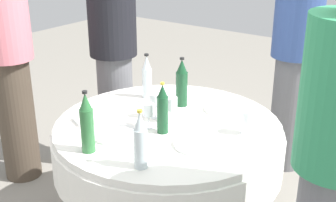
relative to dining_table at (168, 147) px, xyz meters
name	(u,v)px	position (x,y,z in m)	size (l,w,h in m)	color
dining_table	(168,147)	(0.00, 0.00, 0.00)	(1.29, 1.29, 0.74)	white
bottle_clear_far	(140,141)	(0.46, 0.18, 0.28)	(0.06, 0.06, 0.29)	silver
bottle_dark_green_near	(163,110)	(0.11, 0.04, 0.28)	(0.06, 0.06, 0.28)	#194728
bottle_clear_left	(147,77)	(-0.25, -0.34, 0.28)	(0.06, 0.06, 0.29)	silver
bottle_dark_green_right	(182,84)	(-0.26, -0.09, 0.29)	(0.07, 0.07, 0.30)	#194728
bottle_green_inner	(87,124)	(0.49, -0.13, 0.30)	(0.07, 0.07, 0.31)	#2D6B38
wine_glass_right	(155,100)	(-0.02, -0.11, 0.26)	(0.07, 0.07, 0.15)	white
wine_glass_inner	(171,104)	(-0.03, 0.00, 0.26)	(0.07, 0.07, 0.15)	white
wine_glass_north	(247,117)	(-0.14, 0.41, 0.24)	(0.07, 0.07, 0.13)	white
wine_glass_outer	(148,110)	(0.10, -0.06, 0.25)	(0.06, 0.06, 0.14)	white
plate_front	(115,134)	(0.28, -0.14, 0.16)	(0.25, 0.25, 0.02)	white
plate_east	(222,109)	(-0.34, 0.15, 0.16)	(0.21, 0.21, 0.02)	white
plate_west	(196,144)	(0.13, 0.27, 0.16)	(0.23, 0.23, 0.02)	white
spoon_near	(134,110)	(-0.04, -0.27, 0.15)	(0.18, 0.02, 0.01)	silver
folded_napkin	(85,119)	(0.25, -0.39, 0.16)	(0.12, 0.12, 0.02)	white
person_far	(9,64)	(0.09, -1.28, 0.28)	(0.34, 0.34, 1.66)	#4C3F33
person_near	(336,172)	(0.25, 0.98, 0.31)	(0.34, 0.34, 1.71)	slate
person_left	(294,63)	(-1.21, 0.24, 0.24)	(0.34, 0.34, 1.59)	slate
person_right	(114,57)	(-0.46, -0.82, 0.28)	(0.34, 0.34, 1.66)	slate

